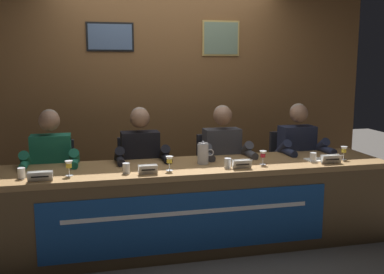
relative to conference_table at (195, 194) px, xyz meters
The scene contains 25 objects.
ground_plane 0.53m from the conference_table, 88.28° to the left, with size 12.00×12.00×0.00m, color #4C4742.
wall_back_panelled 1.58m from the conference_table, 89.85° to the left, with size 4.78×0.14×2.60m.
conference_table is the anchor object (origin of this frame).
chair_far_left 1.40m from the conference_table, 151.71° to the left, with size 0.44×0.44×0.91m.
panelist_far_left 1.33m from the conference_table, 159.43° to the left, with size 0.51×0.48×1.24m.
nameplate_far_left 1.30m from the conference_table, behind, with size 0.19×0.06×0.08m.
juice_glass_far_left 1.10m from the conference_table, behind, with size 0.06×0.06×0.12m.
water_cup_far_left 1.44m from the conference_table, behind, with size 0.06×0.06×0.08m.
chair_center_left 0.78m from the conference_table, 121.63° to the left, with size 0.44×0.44×0.91m.
panelist_center_left 0.65m from the conference_table, 131.45° to the left, with size 0.51×0.48×1.24m.
nameplate_center_left 0.53m from the conference_table, 161.86° to the right, with size 0.16×0.06×0.08m.
juice_glass_center_left 0.41m from the conference_table, 165.05° to the right, with size 0.06×0.06×0.12m.
water_cup_center_left 0.66m from the conference_table, behind, with size 0.06×0.06×0.08m.
chair_center_right 0.78m from the conference_table, 57.94° to the left, with size 0.44×0.44×0.91m.
panelist_center_right 0.65m from the conference_table, 48.08° to the left, with size 0.51×0.48×1.24m.
nameplate_center_right 0.50m from the conference_table, 19.46° to the right, with size 0.17×0.06×0.08m.
juice_glass_center_right 0.70m from the conference_table, ahead, with size 0.06×0.06×0.12m.
water_cup_center_right 0.40m from the conference_table, 16.26° to the right, with size 0.06×0.06×0.08m.
chair_far_right 1.40m from the conference_table, 28.16° to the left, with size 0.44×0.44×0.91m.
panelist_far_right 1.33m from the conference_table, 20.47° to the left, with size 0.51×0.48×1.24m.
nameplate_far_right 1.28m from the conference_table, ahead, with size 0.19×0.06×0.08m.
juice_glass_far_right 1.48m from the conference_table, ahead, with size 0.06×0.06×0.12m.
water_cup_far_right 1.15m from the conference_table, ahead, with size 0.06×0.06×0.08m.
water_pitcher_central 0.37m from the conference_table, 49.07° to the left, with size 0.15×0.10×0.21m.
document_stack_far_right 1.20m from the conference_table, ahead, with size 0.21×0.15×0.01m.
Camera 1 is at (-0.90, -3.77, 1.66)m, focal length 41.67 mm.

